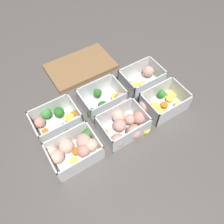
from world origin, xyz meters
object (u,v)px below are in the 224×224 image
at_px(container_near_left, 74,149).
at_px(container_near_center, 126,125).
at_px(container_far_center, 106,101).
at_px(container_far_right, 144,79).
at_px(container_near_right, 160,103).
at_px(container_far_left, 55,120).

relative_size(container_near_left, container_near_center, 0.96).
relative_size(container_near_center, container_far_center, 1.02).
relative_size(container_near_left, container_far_right, 1.01).
height_order(container_near_left, container_near_right, same).
height_order(container_far_left, container_far_center, same).
distance_m(container_near_center, container_far_center, 0.13).
xyz_separation_m(container_near_center, container_far_left, (-0.20, 0.15, -0.00)).
bearing_deg(container_far_right, container_far_center, -176.04).
bearing_deg(container_far_right, container_near_center, -142.78).
bearing_deg(container_near_right, container_far_center, 145.08).
height_order(container_near_center, container_far_left, same).
bearing_deg(container_far_right, container_far_left, 178.66).
distance_m(container_near_left, container_near_right, 0.36).
bearing_deg(container_near_left, container_far_left, 93.05).
xyz_separation_m(container_far_left, container_far_right, (0.39, -0.01, -0.00)).
relative_size(container_near_center, container_near_right, 0.94).
distance_m(container_near_left, container_far_left, 0.13).
relative_size(container_near_center, container_far_right, 1.05).
distance_m(container_near_left, container_near_center, 0.19).
height_order(container_near_right, container_far_left, same).
height_order(container_near_right, container_far_right, same).
relative_size(container_near_right, container_far_left, 1.19).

